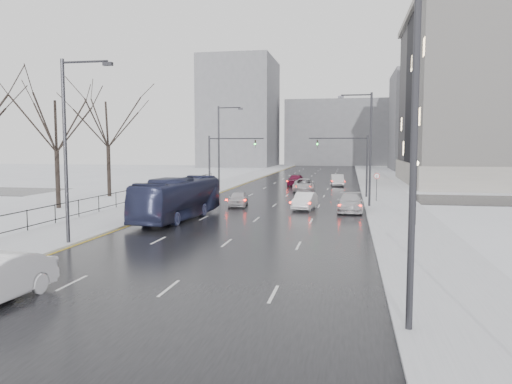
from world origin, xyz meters
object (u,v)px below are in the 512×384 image
Objects in this scene: streetlight_r_mid at (368,143)px; sedan_right_cross at (304,185)px; streetlight_l_far at (221,144)px; tree_park_e at (110,197)px; lamppost_r_mid at (416,183)px; tree_park_d at (59,209)px; sedan_right_distant at (337,180)px; mast_signal_left at (219,158)px; sedan_right_near at (305,201)px; sedan_center_far at (296,180)px; sedan_right_far at (350,203)px; sedan_center_near at (238,199)px; no_uturn_sign at (377,179)px; mast_signal_right at (356,159)px; bus at (178,198)px; streetlight_l_near at (69,142)px; streetlight_r_near at (405,138)px.

sedan_right_cross is (-6.80, 14.24, -4.82)m from streetlight_r_mid.
tree_park_e is at bearing -141.43° from streetlight_l_far.
tree_park_e is 3.15× the size of lamppost_r_mid.
sedan_right_cross is (19.17, 20.24, 0.79)m from tree_park_d.
lamppost_r_mid reaches higher than sedan_right_distant.
mast_signal_left reaches higher than sedan_right_cross.
sedan_right_near is 0.93× the size of sedan_center_far.
streetlight_l_far is 21.85m from sedan_right_far.
tree_park_e is 3.48× the size of sedan_center_near.
no_uturn_sign is 0.53× the size of sedan_right_far.
mast_signal_right is at bearing 87.74° from sedan_right_far.
streetlight_l_far is 15.07m from sedan_center_near.
no_uturn_sign is (17.37, -8.00, -3.32)m from streetlight_l_far.
mast_signal_left is at bearing 99.94° from bus.
mast_signal_right is (15.49, 28.00, -1.51)m from streetlight_l_near.
streetlight_l_near is 3.70× the size of no_uturn_sign.
lamppost_r_mid is 18.41m from mast_signal_right.
bus is at bearing -109.60° from sedan_right_cross.
sedan_right_near is (11.11, -14.31, -4.86)m from streetlight_l_far.
lamppost_r_mid is 1.59× the size of no_uturn_sign.
streetlight_r_mid is 1.00× the size of streetlight_l_far.
lamppost_r_mid is at bearing -25.62° from tree_park_e.
streetlight_r_near is 27.25m from sedan_right_far.
mast_signal_right reaches higher than sedan_center_far.
streetlight_r_near reaches higher than sedan_right_distant.
sedan_right_far is at bearing -7.31° from sedan_right_near.
mast_signal_left is 1.40× the size of sedan_center_far.
sedan_right_cross is at bearing -116.34° from sedan_right_distant.
sedan_right_distant is at bearing 94.34° from sedan_right_far.
no_uturn_sign is 0.70× the size of sedan_center_near.
sedan_right_near is (-8.06, 7.69, -2.19)m from lamppost_r_mid.
mast_signal_left is at bearing 88.28° from streetlight_l_near.
lamppost_r_mid is (19.17, 10.00, -2.67)m from streetlight_l_near.
sedan_right_cross is 18.27m from sedan_right_far.
streetlight_r_near is at bearing -52.21° from tree_park_e.
tree_park_e reaches higher than mast_signal_left.
lamppost_r_mid is at bearing -48.94° from streetlight_l_far.
streetlight_l_near is 2.16× the size of sedan_right_distant.
sedan_center_far is 5.62m from sedan_right_distant.
sedan_center_far is at bearing 99.41° from sedan_right_cross.
mast_signal_right reaches higher than sedan_center_near.
sedan_center_far is at bearing -175.65° from sedan_right_distant.
sedan_center_far is at bearing 106.41° from sedan_right_far.
sedan_center_far is (-1.87, 8.32, 0.04)m from sedan_right_cross.
tree_park_e is at bearing 164.57° from sedan_right_far.
sedan_right_cross is at bearing 74.43° from streetlight_l_near.
streetlight_l_near is 11.21m from bus.
streetlight_l_far is at bearing 131.06° from lamppost_r_mid.
lamppost_r_mid is 1.10× the size of sedan_center_near.
bus is (1.64, -17.85, -2.54)m from mast_signal_left.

